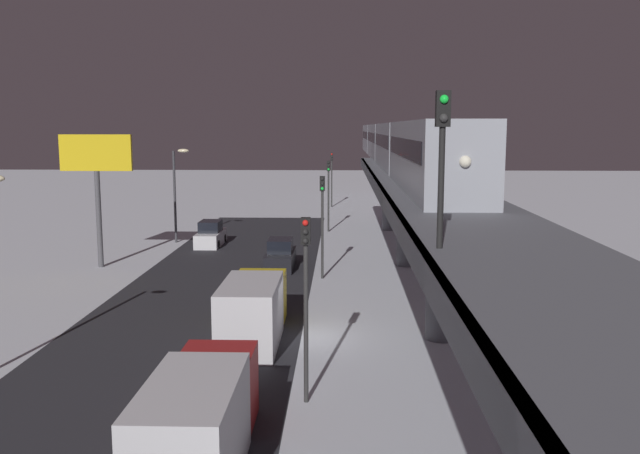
# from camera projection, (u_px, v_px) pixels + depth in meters

# --- Properties ---
(ground_plane) EXTENTS (240.00, 240.00, 0.00)m
(ground_plane) POSITION_uv_depth(u_px,v_px,m) (306.00, 337.00, 30.38)
(ground_plane) COLOR silver
(avenue_asphalt) EXTENTS (11.00, 81.06, 0.01)m
(avenue_asphalt) POSITION_uv_depth(u_px,v_px,m) (180.00, 336.00, 30.57)
(avenue_asphalt) COLOR #28282D
(avenue_asphalt) RESTS_ON ground_plane
(elevated_railway) EXTENTS (5.00, 81.06, 6.26)m
(elevated_railway) POSITION_uv_depth(u_px,v_px,m) (442.00, 218.00, 29.40)
(elevated_railway) COLOR slate
(elevated_railway) RESTS_ON ground_plane
(subway_train) EXTENTS (2.94, 74.07, 3.40)m
(subway_train) POSITION_uv_depth(u_px,v_px,m) (391.00, 142.00, 60.90)
(subway_train) COLOR #999EA8
(subway_train) RESTS_ON elevated_railway
(rail_signal) EXTENTS (0.36, 0.41, 4.00)m
(rail_signal) POSITION_uv_depth(u_px,v_px,m) (442.00, 142.00, 17.00)
(rail_signal) COLOR black
(rail_signal) RESTS_ON elevated_railway
(sedan_white) EXTENTS (1.91, 4.77, 1.97)m
(sedan_white) POSITION_uv_depth(u_px,v_px,m) (211.00, 235.00, 54.07)
(sedan_white) COLOR silver
(sedan_white) RESTS_ON ground_plane
(sedan_black) EXTENTS (1.80, 4.71, 1.97)m
(sedan_black) POSITION_uv_depth(u_px,v_px,m) (280.00, 256.00, 45.29)
(sedan_black) COLOR black
(sedan_black) RESTS_ON ground_plane
(box_truck) EXTENTS (2.40, 7.40, 2.80)m
(box_truck) POSITION_uv_depth(u_px,v_px,m) (200.00, 420.00, 18.61)
(box_truck) COLOR #A51E1E
(box_truck) RESTS_ON ground_plane
(delivery_van) EXTENTS (2.40, 7.40, 2.80)m
(delivery_van) POSITION_uv_depth(u_px,v_px,m) (254.00, 309.00, 29.97)
(delivery_van) COLOR gold
(delivery_van) RESTS_ON ground_plane
(traffic_light_near) EXTENTS (0.32, 0.44, 6.40)m
(traffic_light_near) POSITION_uv_depth(u_px,v_px,m) (306.00, 283.00, 22.61)
(traffic_light_near) COLOR #2D2D2D
(traffic_light_near) RESTS_ON ground_plane
(traffic_light_mid) EXTENTS (0.32, 0.44, 6.40)m
(traffic_light_mid) POSITION_uv_depth(u_px,v_px,m) (322.00, 212.00, 41.61)
(traffic_light_mid) COLOR #2D2D2D
(traffic_light_mid) RESTS_ON ground_plane
(traffic_light_far) EXTENTS (0.32, 0.44, 6.40)m
(traffic_light_far) POSITION_uv_depth(u_px,v_px,m) (328.00, 185.00, 60.61)
(traffic_light_far) COLOR #2D2D2D
(traffic_light_far) RESTS_ON ground_plane
(traffic_light_distant) EXTENTS (0.32, 0.44, 6.40)m
(traffic_light_distant) POSITION_uv_depth(u_px,v_px,m) (332.00, 172.00, 79.62)
(traffic_light_distant) COLOR #2D2D2D
(traffic_light_distant) RESTS_ON ground_plane
(commercial_billboard) EXTENTS (4.80, 0.36, 8.90)m
(commercial_billboard) POSITION_uv_depth(u_px,v_px,m) (96.00, 166.00, 44.73)
(commercial_billboard) COLOR #4C4C51
(commercial_billboard) RESTS_ON ground_plane
(street_lamp_far) EXTENTS (1.35, 0.44, 7.65)m
(street_lamp_far) POSITION_uv_depth(u_px,v_px,m) (177.00, 184.00, 54.78)
(street_lamp_far) COLOR #38383D
(street_lamp_far) RESTS_ON ground_plane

